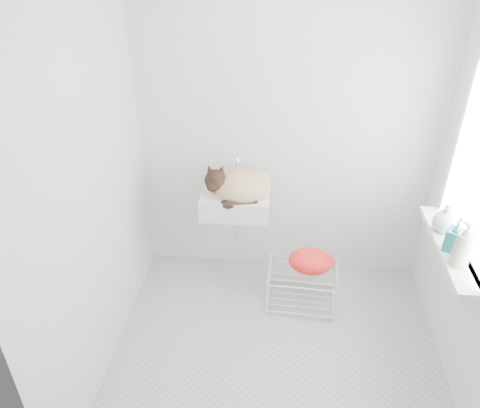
# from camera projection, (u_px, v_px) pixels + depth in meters

# --- Properties ---
(floor) EXTENTS (2.20, 2.00, 0.02)m
(floor) POSITION_uv_depth(u_px,v_px,m) (276.00, 355.00, 3.20)
(floor) COLOR #B1B3B5
(floor) RESTS_ON ground
(back_wall) EXTENTS (2.20, 0.02, 2.50)m
(back_wall) POSITION_uv_depth(u_px,v_px,m) (287.00, 126.00, 3.39)
(back_wall) COLOR silver
(back_wall) RESTS_ON ground
(left_wall) EXTENTS (0.02, 2.00, 2.50)m
(left_wall) POSITION_uv_depth(u_px,v_px,m) (87.00, 187.00, 2.63)
(left_wall) COLOR silver
(left_wall) RESTS_ON ground
(windowsill) EXTENTS (0.16, 0.88, 0.04)m
(windowsill) POSITION_uv_depth(u_px,v_px,m) (450.00, 248.00, 2.85)
(windowsill) COLOR white
(windowsill) RESTS_ON right_wall
(sink) EXTENTS (0.49, 0.43, 0.20)m
(sink) POSITION_uv_depth(u_px,v_px,m) (236.00, 190.00, 3.41)
(sink) COLOR white
(sink) RESTS_ON back_wall
(faucet) EXTENTS (0.18, 0.12, 0.18)m
(faucet) POSITION_uv_depth(u_px,v_px,m) (239.00, 161.00, 3.48)
(faucet) COLOR silver
(faucet) RESTS_ON sink
(cat) EXTENTS (0.47, 0.38, 0.29)m
(cat) POSITION_uv_depth(u_px,v_px,m) (238.00, 186.00, 3.37)
(cat) COLOR #C7AD89
(cat) RESTS_ON sink
(wire_rack) EXTENTS (0.51, 0.37, 0.30)m
(wire_rack) POSITION_uv_depth(u_px,v_px,m) (302.00, 287.00, 3.56)
(wire_rack) COLOR silver
(wire_rack) RESTS_ON floor
(towel) EXTENTS (0.34, 0.24, 0.14)m
(towel) POSITION_uv_depth(u_px,v_px,m) (310.00, 265.00, 3.50)
(towel) COLOR #CA3900
(towel) RESTS_ON wire_rack
(bottle_a) EXTENTS (0.13, 0.13, 0.24)m
(bottle_a) POSITION_uv_depth(u_px,v_px,m) (458.00, 264.00, 2.69)
(bottle_a) COLOR beige
(bottle_a) RESTS_ON windowsill
(bottle_b) EXTENTS (0.13, 0.13, 0.21)m
(bottle_b) POSITION_uv_depth(u_px,v_px,m) (451.00, 250.00, 2.80)
(bottle_b) COLOR #156A72
(bottle_b) RESTS_ON windowsill
(bottle_c) EXTENTS (0.19, 0.19, 0.19)m
(bottle_c) POSITION_uv_depth(u_px,v_px,m) (442.00, 231.00, 2.97)
(bottle_c) COLOR #BEBEBE
(bottle_c) RESTS_ON windowsill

